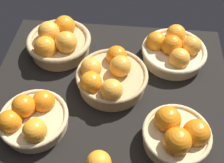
{
  "coord_description": "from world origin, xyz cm",
  "views": [
    {
      "loc": [
        6.77,
        -58.66,
        79.41
      ],
      "look_at": [
        0.75,
        1.24,
        7.0
      ],
      "focal_mm": 44.55,
      "sensor_mm": 36.0,
      "label": 1
    }
  ],
  "objects_px": {
    "basket_far_left": "(58,41)",
    "basket_center": "(110,76)",
    "basket_near_left": "(32,118)",
    "basket_near_right": "(177,135)",
    "basket_far_right": "(174,50)",
    "loose_orange_front_gap": "(97,163)"
  },
  "relations": [
    {
      "from": "basket_near_right",
      "to": "loose_orange_front_gap",
      "type": "distance_m",
      "value": 0.24
    },
    {
      "from": "basket_near_left",
      "to": "loose_orange_front_gap",
      "type": "bearing_deg",
      "value": -29.06
    },
    {
      "from": "basket_far_right",
      "to": "loose_orange_front_gap",
      "type": "xyz_separation_m",
      "value": [
        -0.23,
        -0.46,
        -0.01
      ]
    },
    {
      "from": "basket_center",
      "to": "basket_near_right",
      "type": "bearing_deg",
      "value": -42.97
    },
    {
      "from": "basket_far_right",
      "to": "basket_far_left",
      "type": "bearing_deg",
      "value": -179.39
    },
    {
      "from": "basket_far_right",
      "to": "basket_near_left",
      "type": "bearing_deg",
      "value": -142.37
    },
    {
      "from": "basket_near_right",
      "to": "loose_orange_front_gap",
      "type": "xyz_separation_m",
      "value": [
        -0.22,
        -0.1,
        -0.01
      ]
    },
    {
      "from": "basket_center",
      "to": "basket_far_left",
      "type": "height_order",
      "value": "basket_far_left"
    },
    {
      "from": "basket_near_right",
      "to": "basket_far_right",
      "type": "bearing_deg",
      "value": 89.07
    },
    {
      "from": "basket_center",
      "to": "basket_near_left",
      "type": "relative_size",
      "value": 1.15
    },
    {
      "from": "basket_far_left",
      "to": "basket_near_left",
      "type": "relative_size",
      "value": 1.14
    },
    {
      "from": "basket_far_left",
      "to": "basket_far_right",
      "type": "relative_size",
      "value": 1.01
    },
    {
      "from": "basket_center",
      "to": "basket_far_left",
      "type": "bearing_deg",
      "value": 144.44
    },
    {
      "from": "basket_far_left",
      "to": "loose_orange_front_gap",
      "type": "bearing_deg",
      "value": -65.32
    },
    {
      "from": "basket_far_left",
      "to": "basket_near_right",
      "type": "distance_m",
      "value": 0.56
    },
    {
      "from": "basket_center",
      "to": "loose_orange_front_gap",
      "type": "relative_size",
      "value": 3.47
    },
    {
      "from": "basket_near_left",
      "to": "basket_near_right",
      "type": "xyz_separation_m",
      "value": [
        0.44,
        -0.02,
        0.01
      ]
    },
    {
      "from": "basket_center",
      "to": "basket_near_left",
      "type": "distance_m",
      "value": 0.29
    },
    {
      "from": "basket_far_left",
      "to": "basket_center",
      "type": "bearing_deg",
      "value": -35.56
    },
    {
      "from": "loose_orange_front_gap",
      "to": "basket_far_right",
      "type": "bearing_deg",
      "value": 63.98
    },
    {
      "from": "basket_center",
      "to": "basket_far_left",
      "type": "xyz_separation_m",
      "value": [
        -0.21,
        0.15,
        0.0
      ]
    },
    {
      "from": "basket_far_left",
      "to": "basket_near_left",
      "type": "height_order",
      "value": "basket_far_left"
    }
  ]
}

